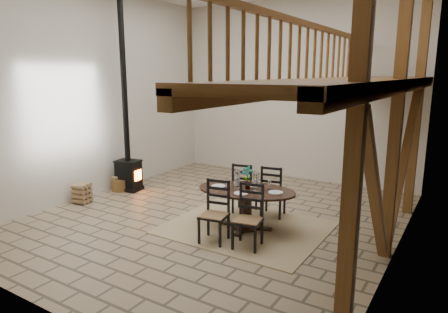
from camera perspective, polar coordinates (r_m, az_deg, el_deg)
The scene contains 7 objects.
ground at distance 8.56m, azimuth -1.10°, elevation -8.64°, with size 8.00×8.00×0.00m, color gray.
room_shell at distance 7.43m, azimuth 6.67°, elevation 11.91°, with size 7.02×8.02×5.01m.
rug at distance 8.00m, azimuth 3.13°, elevation -10.09°, with size 3.00×2.50×0.02m, color tan.
dining_table at distance 7.85m, azimuth 3.17°, elevation -7.11°, with size 2.11×2.30×1.24m.
wood_stove at distance 10.49m, azimuth -13.65°, elevation 1.31°, with size 0.68×0.56×5.00m.
log_basket at distance 10.72m, azimuth -14.53°, elevation -3.82°, with size 0.48×0.48×0.39m.
log_stack at distance 9.96m, azimuth -19.62°, elevation -4.97°, with size 0.40×0.40×0.47m.
Camera 1 is at (4.40, -6.70, 3.00)m, focal length 32.00 mm.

